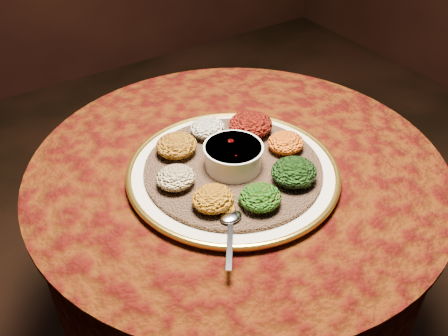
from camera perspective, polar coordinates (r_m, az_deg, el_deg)
table at (r=1.26m, az=1.41°, el=-6.00°), size 0.96×0.96×0.73m
platter at (r=1.10m, az=1.04°, el=-0.47°), size 0.47×0.47×0.02m
injera at (r=1.09m, az=1.05°, el=-0.03°), size 0.44×0.44×0.01m
stew_bowl at (r=1.07m, az=1.07°, el=1.49°), size 0.13×0.13×0.05m
spoon at (r=0.95m, az=0.77°, el=-6.07°), size 0.10×0.13×0.01m
portion_ayib at (r=1.18m, az=-1.91°, el=4.59°), size 0.08×0.08×0.04m
portion_kitfo at (r=1.18m, az=3.04°, el=4.98°), size 0.11×0.10×0.05m
portion_tikil at (r=1.14m, az=7.07°, el=2.91°), size 0.08×0.08×0.04m
portion_gomen at (r=1.05m, az=8.00°, el=-0.45°), size 0.10×0.09×0.05m
portion_mixveg at (r=0.98m, az=4.19°, el=-3.36°), size 0.09×0.08×0.04m
portion_kik at (r=0.98m, az=-1.28°, el=-3.51°), size 0.09×0.08×0.04m
portion_timatim at (r=1.03m, az=-5.52°, el=-1.10°), size 0.08×0.08×0.04m
portion_shiro at (r=1.12m, az=-5.45°, el=2.59°), size 0.09×0.09×0.05m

